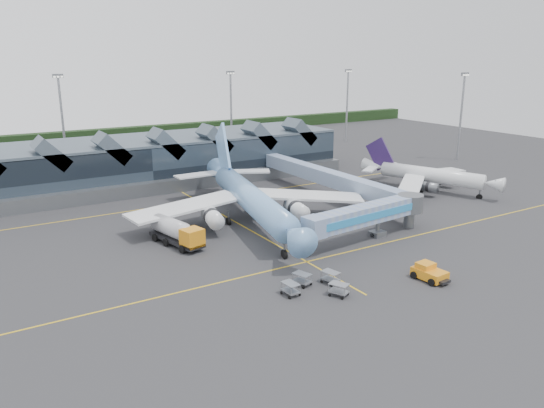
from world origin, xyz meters
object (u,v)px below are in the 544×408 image
jet_bridge (374,213)px  pushback_tug (429,273)px  regional_jet (426,175)px  fuel_truck (175,231)px  main_airliner (248,196)px

jet_bridge → pushback_tug: size_ratio=4.99×
regional_jet → jet_bridge: size_ratio=1.22×
fuel_truck → regional_jet: bearing=-9.1°
regional_jet → jet_bridge: regional_jet is taller
main_airliner → pushback_tug: 33.11m
main_airliner → pushback_tug: main_airliner is taller
regional_jet → jet_bridge: (-29.15, -16.71, 0.62)m
main_airliner → regional_jet: bearing=12.6°
regional_jet → jet_bridge: bearing=-170.1°
jet_bridge → pushback_tug: bearing=-112.4°
main_airliner → fuel_truck: 15.01m
pushback_tug → regional_jet: bearing=39.1°
main_airliner → pushback_tug: size_ratio=9.72×
main_airliner → regional_jet: size_ratio=1.60×
regional_jet → fuel_truck: bearing=164.0°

